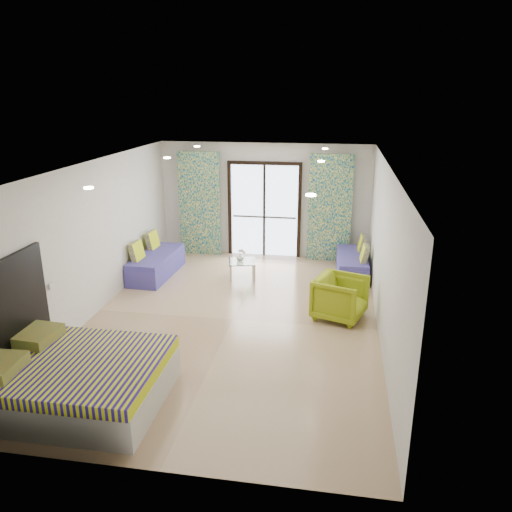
% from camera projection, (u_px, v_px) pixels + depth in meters
% --- Properties ---
extents(floor, '(5.00, 7.50, 0.01)m').
position_uv_depth(floor, '(233.00, 319.00, 8.79)').
color(floor, '#9D7E5D').
rests_on(floor, ground).
extents(ceiling, '(5.00, 7.50, 0.01)m').
position_uv_depth(ceiling, '(230.00, 166.00, 7.94)').
color(ceiling, silver).
rests_on(ceiling, ground).
extents(wall_back, '(5.00, 0.01, 2.70)m').
position_uv_depth(wall_back, '(265.00, 200.00, 11.88)').
color(wall_back, silver).
rests_on(wall_back, ground).
extents(wall_front, '(5.00, 0.01, 2.70)m').
position_uv_depth(wall_front, '(151.00, 359.00, 4.86)').
color(wall_front, silver).
rests_on(wall_front, ground).
extents(wall_left, '(0.01, 7.50, 2.70)m').
position_uv_depth(wall_left, '(93.00, 240.00, 8.76)').
color(wall_left, silver).
rests_on(wall_left, ground).
extents(wall_right, '(0.01, 7.50, 2.70)m').
position_uv_depth(wall_right, '(384.00, 254.00, 7.98)').
color(wall_right, silver).
rests_on(wall_right, ground).
extents(balcony_door, '(1.76, 0.08, 2.28)m').
position_uv_depth(balcony_door, '(264.00, 205.00, 11.88)').
color(balcony_door, black).
rests_on(balcony_door, floor).
extents(balcony_rail, '(1.52, 0.03, 0.04)m').
position_uv_depth(balcony_rail, '(264.00, 217.00, 11.99)').
color(balcony_rail, '#595451').
rests_on(balcony_rail, balcony_door).
extents(curtain_left, '(1.00, 0.10, 2.50)m').
position_uv_depth(curtain_left, '(200.00, 204.00, 11.98)').
color(curtain_left, white).
rests_on(curtain_left, floor).
extents(curtain_right, '(1.00, 0.10, 2.50)m').
position_uv_depth(curtain_right, '(330.00, 209.00, 11.50)').
color(curtain_right, white).
rests_on(curtain_right, floor).
extents(downlight_a, '(0.12, 0.12, 0.02)m').
position_uv_depth(downlight_a, '(89.00, 188.00, 6.30)').
color(downlight_a, '#FFE0B2').
rests_on(downlight_a, ceiling).
extents(downlight_b, '(0.12, 0.12, 0.02)m').
position_uv_depth(downlight_b, '(311.00, 195.00, 5.86)').
color(downlight_b, '#FFE0B2').
rests_on(downlight_b, ceiling).
extents(downlight_c, '(0.12, 0.12, 0.02)m').
position_uv_depth(downlight_c, '(167.00, 158.00, 9.11)').
color(downlight_c, '#FFE0B2').
rests_on(downlight_c, ceiling).
extents(downlight_d, '(0.12, 0.12, 0.02)m').
position_uv_depth(downlight_d, '(321.00, 161.00, 8.67)').
color(downlight_d, '#FFE0B2').
rests_on(downlight_d, ceiling).
extents(downlight_e, '(0.12, 0.12, 0.02)m').
position_uv_depth(downlight_e, '(197.00, 146.00, 10.98)').
color(downlight_e, '#FFE0B2').
rests_on(downlight_e, ceiling).
extents(downlight_f, '(0.12, 0.12, 0.02)m').
position_uv_depth(downlight_f, '(325.00, 149.00, 10.54)').
color(downlight_f, '#FFE0B2').
rests_on(downlight_f, ceiling).
extents(switch_plate, '(0.02, 0.10, 0.10)m').
position_uv_depth(switch_plate, '(51.00, 286.00, 7.49)').
color(switch_plate, silver).
rests_on(switch_plate, wall_left).
extents(bed, '(2.16, 1.76, 0.74)m').
position_uv_depth(bed, '(76.00, 380.00, 6.40)').
color(bed, silver).
rests_on(bed, floor).
extents(daybed_left, '(0.76, 1.79, 0.87)m').
position_uv_depth(daybed_left, '(156.00, 263.00, 10.84)').
color(daybed_left, '#47409A').
rests_on(daybed_left, floor).
extents(daybed_right, '(0.68, 1.62, 0.79)m').
position_uv_depth(daybed_right, '(353.00, 264.00, 10.89)').
color(daybed_right, '#47409A').
rests_on(daybed_right, floor).
extents(coffee_table, '(0.69, 0.69, 0.66)m').
position_uv_depth(coffee_table, '(242.00, 263.00, 10.66)').
color(coffee_table, silver).
rests_on(coffee_table, floor).
extents(vase, '(0.21, 0.22, 0.16)m').
position_uv_depth(vase, '(240.00, 257.00, 10.64)').
color(vase, white).
rests_on(vase, coffee_table).
extents(armchair, '(0.99, 1.02, 0.84)m').
position_uv_depth(armchair, '(340.00, 296.00, 8.74)').
color(armchair, '#8C9D14').
rests_on(armchair, floor).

